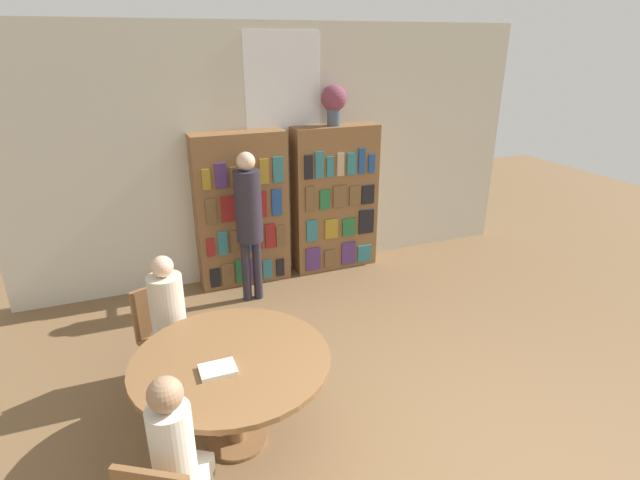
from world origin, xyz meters
name	(u,v)px	position (x,y,z in m)	size (l,w,h in m)	color
wall_back	(284,154)	(0.00, 3.79, 1.51)	(6.40, 0.07, 3.00)	beige
bookshelf_left	(242,210)	(-0.60, 3.59, 0.92)	(1.08, 0.34, 1.84)	brown
bookshelf_right	(335,199)	(0.60, 3.59, 0.92)	(1.08, 0.34, 1.84)	brown
flower_vase	(334,101)	(0.58, 3.60, 2.13)	(0.31, 0.31, 0.47)	#475166
reading_table	(232,370)	(-1.33, 0.97, 0.64)	(1.39, 1.39, 0.74)	brown
chair_left_side	(163,331)	(-1.72, 1.93, 0.49)	(0.52, 0.52, 0.89)	brown
seated_reader_left	(171,317)	(-1.65, 1.77, 0.70)	(0.38, 0.41, 1.23)	beige
seated_reader_right	(179,457)	(-1.78, 0.25, 0.69)	(0.37, 0.39, 1.24)	silver
librarian_standing	(249,213)	(-0.64, 3.09, 1.05)	(0.29, 0.56, 1.72)	#28232D
open_book_on_table	(218,370)	(-1.45, 0.85, 0.76)	(0.24, 0.18, 0.03)	silver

